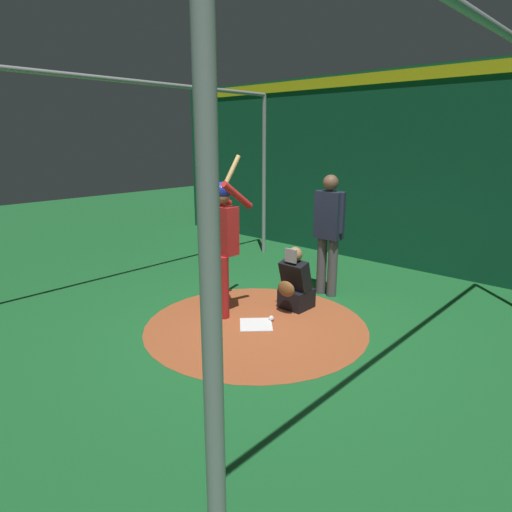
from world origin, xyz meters
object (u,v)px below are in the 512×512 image
baseball_1 (271,318)px  home_plate (256,325)px  catcher (295,285)px  baseball_0 (205,317)px  batter (223,235)px  umpire (329,228)px

baseball_1 → home_plate: bearing=-14.1°
baseball_1 → catcher: bearing=-174.6°
baseball_0 → home_plate: bearing=118.9°
batter → catcher: 1.28m
batter → umpire: 1.72m
catcher → batter: bearing=-39.1°
catcher → home_plate: bearing=-0.3°
umpire → baseball_1: size_ratio=25.23×
batter → baseball_1: bearing=106.7°
umpire → catcher: bearing=-0.1°
catcher → baseball_0: bearing=-28.4°
umpire → baseball_1: (1.39, 0.05, -1.02)m
home_plate → baseball_0: size_ratio=5.68×
home_plate → baseball_1: size_ratio=5.68×
umpire → batter: bearing=-22.0°
home_plate → baseball_1: bearing=165.9°
umpire → baseball_0: bearing=-17.8°
catcher → baseball_1: size_ratio=12.40×
home_plate → catcher: size_ratio=0.46×
baseball_0 → baseball_1: size_ratio=1.00×
home_plate → baseball_1: 0.25m
home_plate → umpire: (-1.63, 0.01, 1.05)m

